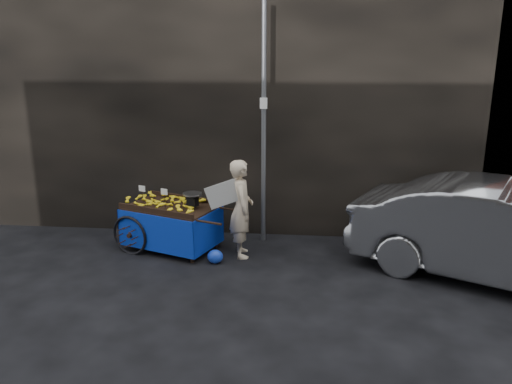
# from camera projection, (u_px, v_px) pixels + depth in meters

# --- Properties ---
(ground) EXTENTS (80.00, 80.00, 0.00)m
(ground) POSITION_uv_depth(u_px,v_px,m) (237.00, 269.00, 7.62)
(ground) COLOR black
(ground) RESTS_ON ground
(building_wall) EXTENTS (13.50, 2.00, 5.00)m
(building_wall) POSITION_uv_depth(u_px,v_px,m) (274.00, 91.00, 9.40)
(building_wall) COLOR black
(building_wall) RESTS_ON ground
(street_pole) EXTENTS (0.12, 0.10, 4.00)m
(street_pole) POSITION_uv_depth(u_px,v_px,m) (264.00, 127.00, 8.30)
(street_pole) COLOR slate
(street_pole) RESTS_ON ground
(banana_cart) EXTENTS (2.18, 1.52, 1.09)m
(banana_cart) POSITION_uv_depth(u_px,v_px,m) (169.00, 210.00, 8.29)
(banana_cart) COLOR black
(banana_cart) RESTS_ON ground
(vendor) EXTENTS (0.81, 0.65, 1.59)m
(vendor) POSITION_uv_depth(u_px,v_px,m) (241.00, 208.00, 7.96)
(vendor) COLOR beige
(vendor) RESTS_ON ground
(plastic_bag) EXTENTS (0.25, 0.20, 0.22)m
(plastic_bag) POSITION_uv_depth(u_px,v_px,m) (215.00, 257.00, 7.82)
(plastic_bag) COLOR #193BBE
(plastic_bag) RESTS_ON ground
(parked_car) EXTENTS (4.51, 3.25, 1.41)m
(parked_car) POSITION_uv_depth(u_px,v_px,m) (505.00, 235.00, 7.06)
(parked_car) COLOR #A9ACB0
(parked_car) RESTS_ON ground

